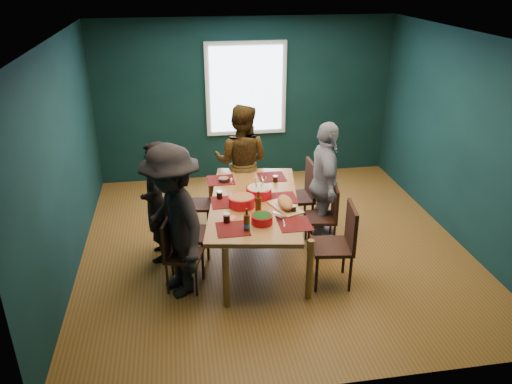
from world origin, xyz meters
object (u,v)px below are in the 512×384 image
chair_left_far (189,199)px  bowl_dumpling (259,192)px  chair_left_mid (181,227)px  bowl_herbs (262,219)px  chair_right_mid (327,212)px  person_near_left (173,222)px  person_right (325,184)px  chair_left_near (177,249)px  cutting_board (285,204)px  chair_right_near (341,239)px  person_far_left (156,202)px  person_back (241,162)px  dining_table (254,206)px  chair_right_far (303,191)px  bowl_salad (242,201)px

chair_left_far → bowl_dumpling: size_ratio=2.77×
chair_left_mid → bowl_herbs: chair_left_mid is taller
chair_right_mid → person_near_left: bearing=-151.2°
person_right → bowl_dumpling: 0.93m
person_right → bowl_dumpling: size_ratio=5.21×
person_right → bowl_dumpling: bearing=107.0°
chair_left_near → cutting_board: 1.37m
chair_right_near → cutting_board: bearing=148.7°
chair_left_near → person_far_left: person_far_left is taller
chair_right_mid → person_back: bearing=141.8°
chair_left_near → bowl_dumpling: (1.04, 0.59, 0.37)m
chair_left_mid → dining_table: bearing=20.0°
chair_left_mid → bowl_herbs: (0.90, -0.50, 0.29)m
person_back → chair_left_far: bearing=50.8°
dining_table → chair_right_far: 1.02m
person_right → person_near_left: person_near_left is taller
bowl_dumpling → chair_left_near: bearing=-150.4°
chair_right_mid → bowl_salad: bearing=-158.4°
person_near_left → bowl_herbs: person_near_left is taller
chair_right_far → chair_right_mid: bearing=-69.4°
person_right → chair_left_near: bearing=117.0°
chair_right_far → bowl_salad: chair_right_far is taller
person_near_left → bowl_herbs: size_ratio=7.34×
person_far_left → bowl_herbs: size_ratio=6.42×
dining_table → person_right: (0.98, 0.28, 0.11)m
chair_right_mid → cutting_board: size_ratio=1.41×
person_back → chair_left_mid: bearing=77.5°
chair_left_far → person_back: person_back is taller
chair_left_mid → chair_right_far: 1.84m
chair_right_near → person_right: size_ratio=0.60×
chair_left_far → chair_right_mid: chair_left_far is taller
bowl_salad → bowl_herbs: (0.16, -0.46, -0.01)m
chair_left_far → chair_right_far: bearing=3.0°
dining_table → person_far_left: size_ratio=1.45×
person_far_left → bowl_salad: 1.07m
chair_left_near → chair_right_near: size_ratio=0.87×
dining_table → chair_left_mid: 0.93m
person_right → bowl_herbs: 1.32m
chair_left_mid → cutting_board: chair_left_mid is taller
person_back → cutting_board: (0.33, -1.45, 0.01)m
chair_left_far → bowl_herbs: bowl_herbs is taller
bowl_dumpling → bowl_herbs: bearing=-96.5°
chair_right_near → person_far_left: bearing=163.9°
bowl_dumpling → bowl_salad: bearing=-137.1°
person_back → bowl_herbs: bearing=112.5°
bowl_dumpling → bowl_herbs: (-0.08, -0.69, -0.02)m
chair_left_mid → chair_right_mid: bearing=20.4°
bowl_salad → cutting_board: bearing=-14.8°
bowl_salad → dining_table: bearing=38.4°
bowl_herbs → chair_left_far: bearing=119.3°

